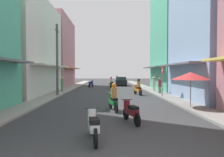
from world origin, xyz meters
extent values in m
plane|color=#38383A|center=(0.00, 18.66, 0.00)|extent=(99.71, 99.71, 0.00)
cube|color=#9E9991|center=(-5.14, 18.66, 0.06)|extent=(1.54, 53.32, 0.12)
cube|color=gray|center=(5.14, 18.66, 0.06)|extent=(1.54, 53.32, 0.12)
cube|color=silver|center=(-8.90, 16.65, 4.62)|extent=(6.00, 10.97, 9.24)
cube|color=silver|center=(-5.40, 16.65, 2.80)|extent=(1.10, 9.88, 0.12)
cube|color=#B7727F|center=(-8.90, 27.93, 5.19)|extent=(6.00, 10.05, 10.38)
cube|color=#D88C4C|center=(-5.40, 27.93, 2.80)|extent=(1.10, 9.05, 0.12)
cube|color=#8CA5CC|center=(8.90, 12.44, 7.54)|extent=(6.00, 8.21, 15.07)
cube|color=slate|center=(5.40, 12.44, 2.80)|extent=(1.10, 7.39, 0.12)
cube|color=#4CB28C|center=(8.90, 21.05, 8.01)|extent=(6.00, 8.23, 16.01)
cube|color=slate|center=(5.40, 21.05, 2.80)|extent=(1.10, 7.41, 0.12)
cylinder|color=black|center=(0.73, 5.71, 0.28)|extent=(0.23, 0.56, 0.56)
cylinder|color=black|center=(1.07, 4.51, 0.28)|extent=(0.23, 0.56, 0.56)
cube|color=maroon|center=(0.92, 5.06, 0.50)|extent=(0.54, 1.04, 0.24)
cube|color=black|center=(0.97, 4.87, 0.70)|extent=(0.42, 0.61, 0.14)
cylinder|color=maroon|center=(0.77, 5.59, 0.70)|extent=(0.28, 0.28, 0.45)
cylinder|color=black|center=(0.77, 5.59, 0.95)|extent=(0.54, 0.18, 0.03)
cylinder|color=black|center=(0.07, 8.45, 0.28)|extent=(0.20, 0.56, 0.56)
cylinder|color=black|center=(0.35, 7.23, 0.28)|extent=(0.20, 0.56, 0.56)
cube|color=#197233|center=(0.22, 7.79, 0.50)|extent=(0.50, 1.04, 0.24)
cube|color=black|center=(0.26, 7.59, 0.70)|extent=(0.40, 0.61, 0.14)
cylinder|color=#197233|center=(0.09, 8.33, 0.70)|extent=(0.28, 0.28, 0.45)
cylinder|color=black|center=(0.09, 8.33, 0.95)|extent=(0.54, 0.15, 0.03)
cylinder|color=#BF8C3F|center=(0.25, 7.64, 1.05)|extent=(0.34, 0.34, 0.55)
sphere|color=orange|center=(0.25, 7.64, 1.45)|extent=(0.26, 0.26, 0.26)
cylinder|color=black|center=(-2.35, 26.89, 0.28)|extent=(0.23, 0.56, 0.56)
cylinder|color=black|center=(-2.70, 25.69, 0.28)|extent=(0.23, 0.56, 0.56)
cube|color=#1E38B7|center=(-2.54, 26.24, 0.50)|extent=(0.55, 1.04, 0.24)
cube|color=black|center=(-2.59, 26.05, 0.70)|extent=(0.42, 0.62, 0.14)
cylinder|color=#1E38B7|center=(-2.39, 26.77, 0.70)|extent=(0.28, 0.28, 0.45)
cylinder|color=black|center=(-2.39, 26.77, 0.95)|extent=(0.54, 0.18, 0.03)
cylinder|color=black|center=(1.48, 32.75, 0.28)|extent=(0.19, 0.56, 0.56)
cylinder|color=black|center=(1.72, 33.98, 0.28)|extent=(0.19, 0.56, 0.56)
cube|color=red|center=(1.61, 33.42, 0.50)|extent=(0.47, 1.04, 0.24)
cube|color=black|center=(1.64, 33.61, 0.70)|extent=(0.38, 0.60, 0.14)
cylinder|color=red|center=(1.50, 32.88, 0.70)|extent=(0.28, 0.28, 0.45)
cylinder|color=black|center=(1.50, 32.88, 0.95)|extent=(0.55, 0.13, 0.03)
cylinder|color=#598C59|center=(1.63, 33.56, 1.05)|extent=(0.34, 0.34, 0.55)
sphere|color=maroon|center=(1.63, 33.56, 1.45)|extent=(0.26, 0.26, 0.26)
cylinder|color=black|center=(2.63, 16.40, 0.28)|extent=(0.22, 0.56, 0.56)
cylinder|color=black|center=(2.95, 15.19, 0.28)|extent=(0.22, 0.56, 0.56)
cube|color=orange|center=(2.80, 15.74, 0.50)|extent=(0.52, 1.04, 0.24)
cube|color=black|center=(2.85, 15.55, 0.70)|extent=(0.41, 0.61, 0.14)
cylinder|color=orange|center=(2.66, 16.27, 0.70)|extent=(0.28, 0.28, 0.45)
cylinder|color=black|center=(2.66, 16.27, 0.95)|extent=(0.54, 0.17, 0.03)
cylinder|color=#BF8C3F|center=(2.84, 15.60, 1.05)|extent=(0.34, 0.34, 0.55)
sphere|color=black|center=(2.84, 15.60, 1.45)|extent=(0.26, 0.26, 0.26)
cylinder|color=black|center=(0.52, 22.71, 0.28)|extent=(0.18, 0.57, 0.56)
cylinder|color=black|center=(0.30, 23.94, 0.28)|extent=(0.18, 0.57, 0.56)
cube|color=black|center=(0.40, 23.37, 0.50)|extent=(0.45, 1.03, 0.24)
cube|color=black|center=(0.37, 23.57, 0.70)|extent=(0.37, 0.60, 0.14)
cylinder|color=black|center=(0.50, 22.83, 0.70)|extent=(0.28, 0.28, 0.45)
cylinder|color=black|center=(0.50, 22.83, 0.95)|extent=(0.55, 0.13, 0.03)
cylinder|color=beige|center=(0.38, 23.52, 1.05)|extent=(0.34, 0.34, 0.55)
sphere|color=red|center=(0.38, 23.52, 1.45)|extent=(0.26, 0.26, 0.26)
cylinder|color=black|center=(-0.66, 3.48, 0.28)|extent=(0.17, 0.57, 0.56)
cylinder|color=black|center=(-0.45, 2.24, 0.28)|extent=(0.17, 0.57, 0.56)
cube|color=silver|center=(-0.55, 2.81, 0.50)|extent=(0.44, 1.03, 0.24)
cube|color=black|center=(-0.51, 2.61, 0.70)|extent=(0.37, 0.60, 0.14)
cylinder|color=silver|center=(-0.64, 3.35, 0.70)|extent=(0.28, 0.28, 0.45)
cylinder|color=black|center=(-0.64, 3.35, 0.95)|extent=(0.55, 0.12, 0.03)
cube|color=black|center=(2.08, 29.63, 0.60)|extent=(1.83, 4.13, 0.70)
cube|color=#333D47|center=(2.07, 29.48, 1.15)|extent=(1.64, 2.13, 0.60)
cylinder|color=black|center=(1.35, 30.90, 0.32)|extent=(0.19, 0.64, 0.64)
cylinder|color=black|center=(2.85, 30.87, 0.32)|extent=(0.19, 0.64, 0.64)
cylinder|color=black|center=(1.31, 28.40, 0.32)|extent=(0.19, 0.64, 0.64)
cylinder|color=black|center=(2.80, 28.37, 0.32)|extent=(0.19, 0.64, 0.64)
cylinder|color=beige|center=(5.08, 19.02, 0.38)|extent=(0.28, 0.28, 0.76)
cylinder|color=beige|center=(5.08, 19.02, 1.08)|extent=(0.34, 0.34, 0.64)
sphere|color=#9E7256|center=(5.08, 19.02, 1.55)|extent=(0.22, 0.22, 0.22)
cone|color=#D1B77A|center=(5.08, 19.02, 1.65)|extent=(0.44, 0.44, 0.16)
cylinder|color=#598C59|center=(5.03, 16.30, 0.38)|extent=(0.28, 0.28, 0.77)
cylinder|color=#99333F|center=(5.03, 16.30, 1.09)|extent=(0.34, 0.34, 0.65)
sphere|color=tan|center=(5.03, 16.30, 1.56)|extent=(0.22, 0.22, 0.22)
cylinder|color=#598C59|center=(-5.06, 18.77, 0.38)|extent=(0.28, 0.28, 0.77)
cylinder|color=#598C59|center=(-5.06, 18.77, 1.09)|extent=(0.34, 0.34, 0.65)
sphere|color=tan|center=(-5.06, 18.77, 1.56)|extent=(0.22, 0.22, 0.22)
cone|color=#D1B77A|center=(-5.06, 18.77, 1.66)|extent=(0.44, 0.44, 0.16)
cylinder|color=#99999E|center=(4.79, 8.31, 1.01)|extent=(0.05, 0.05, 2.01)
cone|color=#BF3333|center=(4.79, 8.31, 1.96)|extent=(2.20, 2.20, 0.45)
cylinder|color=#4C4C4F|center=(-4.62, 14.86, 3.24)|extent=(0.20, 0.20, 6.49)
cylinder|color=#3F382D|center=(-4.62, 14.86, 5.89)|extent=(0.08, 1.20, 0.08)
cylinder|color=gray|center=(4.52, 13.51, 1.30)|extent=(0.07, 0.07, 2.60)
cylinder|color=red|center=(4.52, 13.51, 2.35)|extent=(0.02, 0.60, 0.60)
cube|color=white|center=(4.52, 13.51, 2.35)|extent=(0.03, 0.40, 0.10)
camera|label=1|loc=(-0.11, -3.55, 2.17)|focal=32.70mm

